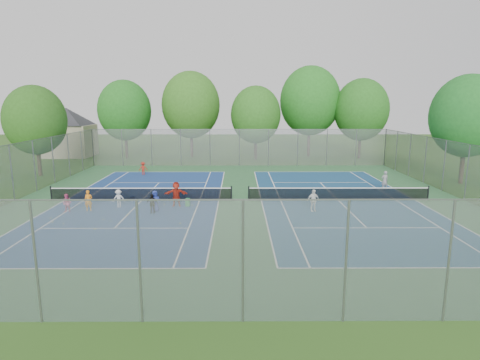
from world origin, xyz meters
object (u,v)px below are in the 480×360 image
at_px(ball_crate, 133,198).
at_px(ball_hopper, 188,202).
at_px(net_left, 141,194).
at_px(net_right, 339,194).
at_px(instructor, 385,181).

bearing_deg(ball_crate, ball_hopper, -24.19).
height_order(net_left, net_right, same).
xyz_separation_m(ball_crate, instructor, (19.18, 3.02, 0.64)).
xyz_separation_m(net_left, ball_hopper, (3.47, -1.56, -0.19)).
height_order(net_left, ball_hopper, net_left).
height_order(net_right, instructor, instructor).
bearing_deg(net_right, net_left, 180.00).
bearing_deg(ball_crate, instructor, 8.94).
distance_m(net_right, ball_hopper, 10.64).
relative_size(net_left, ball_crate, 39.58).
xyz_separation_m(net_left, instructor, (18.47, 3.34, 0.32)).
relative_size(net_right, ball_hopper, 23.98).
distance_m(net_left, net_right, 14.00).
relative_size(net_right, ball_crate, 39.58).
height_order(net_right, ball_hopper, net_right).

